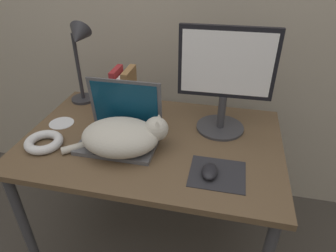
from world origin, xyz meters
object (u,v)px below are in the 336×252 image
external_monitor (225,77)px  computer_mouse (210,171)px  desk_lamp (79,50)px  cd_disc (62,123)px  book_row (124,89)px  cable_coil (44,142)px  laptop (121,130)px  cat (123,136)px

external_monitor → computer_mouse: size_ratio=4.93×
computer_mouse → desk_lamp: bearing=147.9°
desk_lamp → external_monitor: bearing=-8.3°
external_monitor → desk_lamp: (-0.74, 0.11, 0.03)m
cd_disc → computer_mouse: bearing=-16.7°
computer_mouse → cd_disc: 0.79m
external_monitor → book_row: size_ratio=2.21×
external_monitor → cable_coil: bearing=-157.4°
laptop → external_monitor: external_monitor is taller
cable_coil → desk_lamp: bearing=89.2°
cd_disc → cat: bearing=-20.3°
book_row → cd_disc: bearing=-138.0°
desk_lamp → cat: bearing=-46.6°
laptop → cd_disc: size_ratio=2.82×
laptop → external_monitor: 0.51m
cat → book_row: book_row is taller
cd_disc → book_row: bearing=42.0°
cat → cable_coil: 0.36m
laptop → cd_disc: 0.35m
cat → book_row: (-0.12, 0.37, 0.03)m
cd_disc → external_monitor: bearing=8.9°
laptop → cable_coil: bearing=-159.4°
external_monitor → computer_mouse: 0.42m
external_monitor → cable_coil: external_monitor is taller
computer_mouse → book_row: bearing=137.5°
computer_mouse → book_row: size_ratio=0.45×
external_monitor → book_row: external_monitor is taller
laptop → desk_lamp: desk_lamp is taller
cable_coil → computer_mouse: bearing=-2.9°
cable_coil → cat: bearing=7.9°
computer_mouse → cd_disc: computer_mouse is taller
desk_lamp → cable_coil: 0.50m
cable_coil → cd_disc: bearing=97.4°
desk_lamp → cable_coil: desk_lamp is taller
cat → external_monitor: 0.51m
laptop → desk_lamp: size_ratio=0.76×
cat → desk_lamp: desk_lamp is taller
book_row → desk_lamp: size_ratio=0.49×
book_row → cable_coil: size_ratio=1.33×
desk_lamp → cable_coil: (-0.01, -0.42, -0.28)m
cat → external_monitor: size_ratio=0.91×
laptop → desk_lamp: 0.50m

